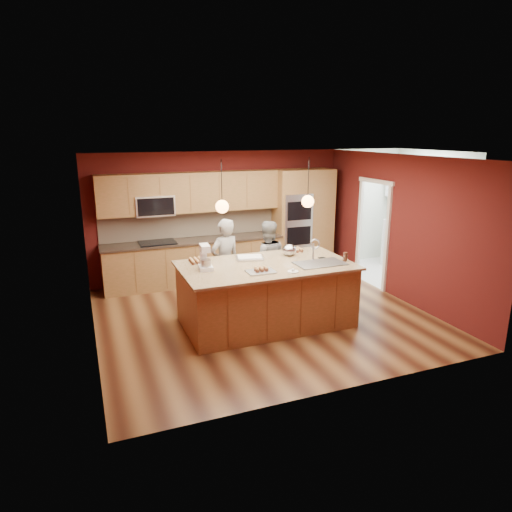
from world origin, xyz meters
name	(u,v)px	position (x,y,z in m)	size (l,w,h in m)	color
floor	(263,316)	(0.00, 0.00, 0.00)	(5.50, 5.50, 0.00)	#401F11
ceiling	(264,157)	(0.00, 0.00, 2.70)	(5.50, 5.50, 0.00)	white
wall_back	(220,215)	(0.00, 2.50, 1.35)	(5.50, 5.50, 0.00)	#4C1311
wall_front	(346,287)	(0.00, -2.50, 1.35)	(5.50, 5.50, 0.00)	#4C1311
wall_left	(87,257)	(-2.75, 0.00, 1.35)	(5.00, 5.00, 0.00)	#4C1311
wall_right	(400,228)	(2.75, 0.00, 1.35)	(5.00, 5.00, 0.00)	#4C1311
cabinet_run	(192,237)	(-0.68, 2.25, 0.98)	(3.74, 0.64, 2.30)	brown
oven_column	(303,221)	(1.85, 2.19, 1.15)	(1.30, 0.62, 2.30)	brown
doorway_trim	(373,235)	(2.73, 0.80, 1.05)	(0.08, 1.11, 2.20)	white
laundry_room	(427,185)	(4.35, 1.20, 1.95)	(2.60, 2.70, 2.70)	beige
pendant_left	(222,206)	(-0.79, -0.26, 2.00)	(0.20, 0.20, 0.80)	black
pendant_right	(308,201)	(0.66, -0.26, 2.00)	(0.20, 0.20, 0.80)	black
island	(267,293)	(-0.05, -0.27, 0.52)	(2.77, 1.55, 1.40)	brown
person_left	(225,263)	(-0.44, 0.76, 0.81)	(0.59, 0.39, 1.61)	black
person_right	(267,261)	(0.38, 0.76, 0.76)	(0.74, 0.57, 1.52)	slate
stand_mixer	(205,259)	(-1.05, -0.17, 1.19)	(0.23, 0.30, 0.39)	white
sheet_cake	(250,258)	(-0.20, 0.13, 1.04)	(0.53, 0.44, 0.05)	silver
cooling_rack	(261,272)	(-0.31, -0.63, 1.03)	(0.42, 0.30, 0.02)	#B8BDC1
mixing_bowl	(289,250)	(0.51, 0.09, 1.12)	(0.25, 0.25, 0.21)	#B1B2B7
plate	(293,271)	(0.15, -0.80, 1.03)	(0.17, 0.17, 0.01)	white
tumbler	(345,257)	(1.22, -0.57, 1.09)	(0.07, 0.07, 0.15)	#391E14
phone	(322,258)	(0.96, -0.26, 1.03)	(0.11, 0.06, 0.01)	black
cupcakes_left	(196,261)	(-1.09, 0.25, 1.05)	(0.22, 0.29, 0.07)	tan
cupcakes_rack	(261,269)	(-0.31, -0.63, 1.07)	(0.22, 0.15, 0.07)	tan
cupcakes_right	(296,250)	(0.74, 0.29, 1.05)	(0.22, 0.22, 0.07)	tan
washer	(425,255)	(4.20, 0.86, 0.47)	(0.58, 0.60, 0.93)	white
dryer	(403,244)	(4.19, 1.61, 0.55)	(0.68, 0.70, 1.10)	white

